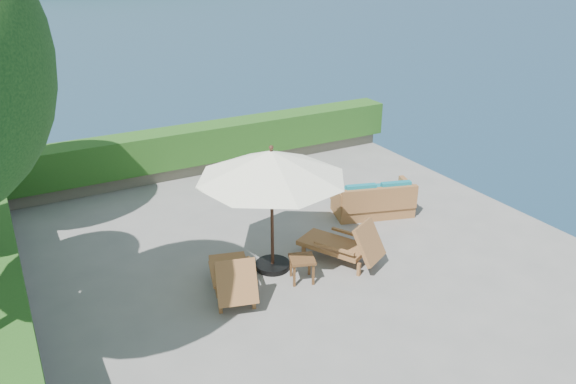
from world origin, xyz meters
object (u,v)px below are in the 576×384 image
side_table (302,262)px  wicker_loveseat (374,201)px  lounge_left (233,276)px  lounge_right (345,244)px  patio_umbrella (271,166)px

side_table → wicker_loveseat: bearing=30.2°
lounge_left → side_table: (1.39, -0.16, -0.01)m
lounge_right → side_table: bearing=161.6°
lounge_left → wicker_loveseat: bearing=35.4°
lounge_right → side_table: size_ratio=3.12×
side_table → patio_umbrella: bearing=112.6°
side_table → wicker_loveseat: (3.02, 1.76, -0.05)m
patio_umbrella → wicker_loveseat: (3.31, 1.06, -1.87)m
side_table → wicker_loveseat: size_ratio=0.29×
lounge_left → lounge_right: size_ratio=1.00×
patio_umbrella → lounge_left: size_ratio=1.80×
patio_umbrella → side_table: (0.29, -0.70, -1.82)m
patio_umbrella → lounge_right: patio_umbrella is taller
patio_umbrella → lounge_right: (1.41, -0.51, -1.81)m
lounge_right → side_table: (-1.12, -0.18, -0.01)m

